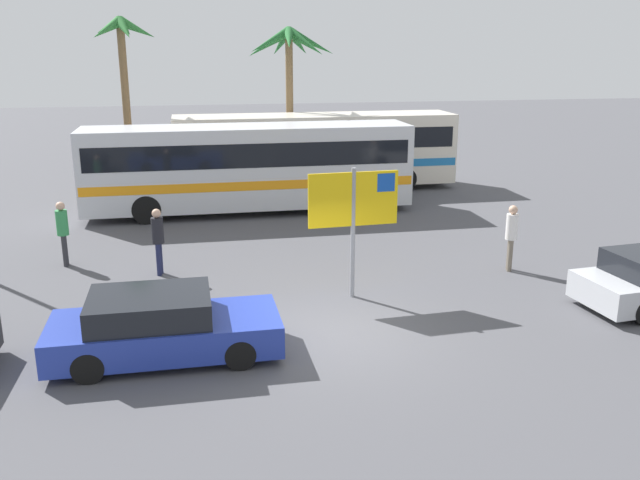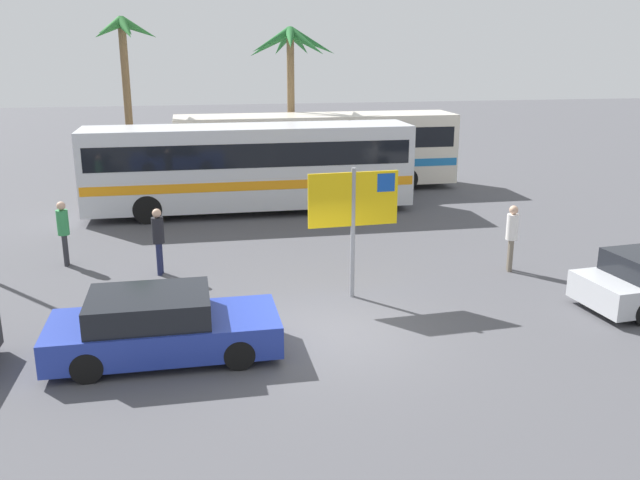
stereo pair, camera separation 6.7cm
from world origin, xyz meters
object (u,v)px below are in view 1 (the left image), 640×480
object	(u,v)px
bus_rear_coach	(315,148)
car_blue	(161,327)
pedestrian_crossing_lot	(158,236)
ferry_sign	(355,204)
pedestrian_by_bus	(63,228)
bus_front_coach	(249,164)
pedestrian_near_sign	(512,232)

from	to	relation	value
bus_rear_coach	car_blue	distance (m)	16.72
pedestrian_crossing_lot	car_blue	bearing A→B (deg)	103.04
ferry_sign	pedestrian_crossing_lot	xyz separation A→B (m)	(-4.74, 2.62, -1.25)
pedestrian_by_bus	bus_front_coach	bearing A→B (deg)	39.73
pedestrian_crossing_lot	ferry_sign	bearing A→B (deg)	161.75
ferry_sign	car_blue	world-z (taller)	ferry_sign
ferry_sign	bus_rear_coach	bearing A→B (deg)	80.24
car_blue	bus_front_coach	bearing A→B (deg)	76.27
ferry_sign	pedestrian_crossing_lot	size ratio (longest dim) A/B	1.76
ferry_sign	pedestrian_by_bus	bearing A→B (deg)	148.69
bus_front_coach	pedestrian_crossing_lot	bearing A→B (deg)	-114.33
ferry_sign	pedestrian_by_bus	size ratio (longest dim) A/B	1.75
car_blue	pedestrian_near_sign	distance (m)	9.91
bus_front_coach	pedestrian_near_sign	distance (m)	10.41
ferry_sign	bus_front_coach	bearing A→B (deg)	96.98
bus_rear_coach	pedestrian_by_bus	distance (m)	12.69
bus_front_coach	ferry_sign	world-z (taller)	ferry_sign
ferry_sign	pedestrian_by_bus	distance (m)	8.43
bus_front_coach	pedestrian_crossing_lot	world-z (taller)	bus_front_coach
bus_front_coach	ferry_sign	bearing A→B (deg)	-79.71
bus_front_coach	car_blue	size ratio (longest dim) A/B	2.63
bus_front_coach	pedestrian_near_sign	world-z (taller)	bus_front_coach
bus_rear_coach	bus_front_coach	bearing A→B (deg)	-130.97
pedestrian_by_bus	pedestrian_crossing_lot	bearing A→B (deg)	-30.47
pedestrian_by_bus	ferry_sign	bearing A→B (deg)	-32.09
bus_rear_coach	pedestrian_by_bus	xyz separation A→B (m)	(-8.83, -9.09, -0.69)
bus_rear_coach	car_blue	size ratio (longest dim) A/B	2.63
ferry_sign	pedestrian_crossing_lot	bearing A→B (deg)	147.82
pedestrian_by_bus	pedestrian_crossing_lot	xyz separation A→B (m)	(2.62, -1.30, -0.01)
ferry_sign	pedestrian_near_sign	xyz separation A→B (m)	(4.66, 1.14, -1.24)
bus_rear_coach	pedestrian_crossing_lot	world-z (taller)	bus_rear_coach
bus_rear_coach	car_blue	world-z (taller)	bus_rear_coach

